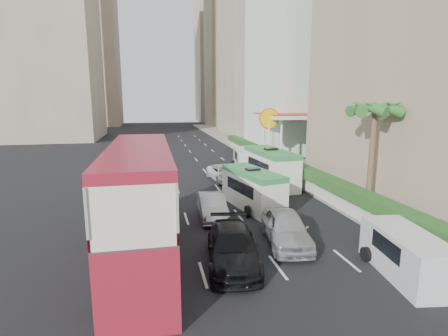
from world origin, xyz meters
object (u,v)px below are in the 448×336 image
object	(u,v)px
palm_tree	(371,159)
shell_station	(288,137)
car_silver_lane_b	(286,244)
panel_van_near	(406,254)
minibus_near	(252,189)
panel_van_far	(246,160)
car_black	(232,263)
car_silver_lane_a	(212,217)
minibus_far	(270,168)
double_decker_bus	(141,204)
van_asset	(225,181)

from	to	relation	value
palm_tree	shell_station	distance (m)	19.14
car_silver_lane_b	panel_van_near	bearing A→B (deg)	-39.23
minibus_near	palm_tree	bearing A→B (deg)	-31.18
minibus_near	panel_van_far	world-z (taller)	minibus_near
shell_station	car_black	bearing A→B (deg)	-116.72
car_silver_lane_b	shell_station	bearing A→B (deg)	76.59
car_silver_lane_a	minibus_far	xyz separation A→B (m)	(6.10, 7.11, 1.49)
minibus_far	panel_van_far	size ratio (longest dim) A/B	1.26
car_silver_lane_b	panel_van_far	size ratio (longest dim) A/B	0.90
car_silver_lane_a	minibus_far	bearing A→B (deg)	51.70
car_black	minibus_near	world-z (taller)	minibus_near
panel_van_far	double_decker_bus	bearing A→B (deg)	-110.15
car_silver_lane_a	panel_van_far	bearing A→B (deg)	69.28
panel_van_near	panel_van_far	bearing A→B (deg)	99.64
van_asset	panel_van_far	bearing A→B (deg)	47.39
car_black	panel_van_far	distance (m)	20.81
car_black	palm_tree	distance (m)	11.79
double_decker_bus	panel_van_near	bearing A→B (deg)	-19.36
panel_van_near	car_silver_lane_b	bearing A→B (deg)	140.35
minibus_far	palm_tree	size ratio (longest dim) A/B	1.05
car_silver_lane_b	minibus_far	bearing A→B (deg)	83.22
car_silver_lane_b	car_silver_lane_a	bearing A→B (deg)	130.40
car_black	panel_van_near	distance (m)	7.09
minibus_near	panel_van_far	xyz separation A→B (m)	(2.91, 12.25, -0.19)
van_asset	panel_van_near	world-z (taller)	panel_van_near
double_decker_bus	car_black	bearing A→B (deg)	-18.08
double_decker_bus	car_silver_lane_a	size ratio (longest dim) A/B	2.54
panel_van_near	shell_station	distance (m)	27.30
shell_station	double_decker_bus	bearing A→B (deg)	-124.82
minibus_far	palm_tree	xyz separation A→B (m)	(3.74, -8.02, 1.89)
car_silver_lane_a	minibus_near	distance (m)	3.53
double_decker_bus	car_black	world-z (taller)	double_decker_bus
car_silver_lane_b	palm_tree	distance (m)	8.59
palm_tree	shell_station	size ratio (longest dim) A/B	0.80
double_decker_bus	minibus_near	size ratio (longest dim) A/B	1.95
panel_van_far	palm_tree	size ratio (longest dim) A/B	0.83
car_silver_lane_a	minibus_far	distance (m)	9.49
car_silver_lane_b	minibus_near	size ratio (longest dim) A/B	0.85
van_asset	minibus_near	world-z (taller)	minibus_near
double_decker_bus	shell_station	xyz separation A→B (m)	(16.00, 23.00, 0.22)
car_silver_lane_b	shell_station	xyz separation A→B (m)	(9.16, 22.73, 2.75)
minibus_far	panel_van_near	size ratio (longest dim) A/B	1.50
minibus_far	car_silver_lane_a	bearing A→B (deg)	-135.43
double_decker_bus	car_black	distance (m)	4.73
car_silver_lane_b	minibus_near	xyz separation A→B (m)	(0.06, 6.14, 1.25)
van_asset	panel_van_far	size ratio (longest dim) A/B	0.93
panel_van_near	shell_station	xyz separation A→B (m)	(5.60, 26.66, 1.86)
car_silver_lane_b	panel_van_far	distance (m)	18.66
minibus_far	shell_station	size ratio (longest dim) A/B	0.84
car_black	panel_van_near	size ratio (longest dim) A/B	1.17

